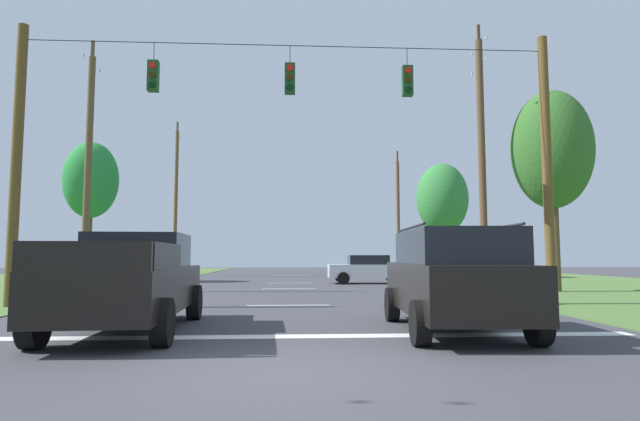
{
  "coord_description": "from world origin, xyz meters",
  "views": [
    {
      "loc": [
        0.08,
        -6.73,
        1.48
      ],
      "look_at": [
        0.96,
        8.97,
        2.87
      ],
      "focal_mm": 28.89,
      "sensor_mm": 36.0,
      "label": 1
    }
  ],
  "objects_px": {
    "overhead_signal_span": "(289,153)",
    "tree_roadside_left": "(442,199)",
    "utility_pole_far_right": "(398,215)",
    "tree_roadside_far_right": "(552,150)",
    "suv_black": "(453,277)",
    "tree_roadside_right": "(91,180)",
    "utility_pole_mid_right": "(482,157)",
    "utility_pole_mid_left": "(88,168)",
    "distant_car_crossing_white": "(368,269)",
    "pickup_truck": "(132,282)",
    "utility_pole_far_left": "(176,200)"
  },
  "relations": [
    {
      "from": "overhead_signal_span",
      "to": "tree_roadside_left",
      "type": "xyz_separation_m",
      "value": [
        10.47,
        19.29,
        0.82
      ]
    },
    {
      "from": "utility_pole_far_right",
      "to": "tree_roadside_far_right",
      "type": "height_order",
      "value": "utility_pole_far_right"
    },
    {
      "from": "tree_roadside_far_right",
      "to": "suv_black",
      "type": "bearing_deg",
      "value": -125.91
    },
    {
      "from": "overhead_signal_span",
      "to": "tree_roadside_right",
      "type": "height_order",
      "value": "overhead_signal_span"
    },
    {
      "from": "utility_pole_mid_right",
      "to": "utility_pole_mid_left",
      "type": "height_order",
      "value": "utility_pole_mid_right"
    },
    {
      "from": "utility_pole_mid_right",
      "to": "tree_roadside_far_right",
      "type": "xyz_separation_m",
      "value": [
        2.91,
        -0.22,
        0.27
      ]
    },
    {
      "from": "distant_car_crossing_white",
      "to": "utility_pole_mid_right",
      "type": "distance_m",
      "value": 9.2
    },
    {
      "from": "utility_pole_mid_left",
      "to": "tree_roadside_left",
      "type": "height_order",
      "value": "utility_pole_mid_left"
    },
    {
      "from": "tree_roadside_right",
      "to": "tree_roadside_far_right",
      "type": "bearing_deg",
      "value": -23.45
    },
    {
      "from": "suv_black",
      "to": "utility_pole_mid_left",
      "type": "bearing_deg",
      "value": 134.7
    },
    {
      "from": "pickup_truck",
      "to": "tree_roadside_left",
      "type": "xyz_separation_m",
      "value": [
        13.56,
        24.17,
        4.44
      ]
    },
    {
      "from": "utility_pole_mid_right",
      "to": "utility_pole_far_left",
      "type": "distance_m",
      "value": 23.39
    },
    {
      "from": "tree_roadside_left",
      "to": "tree_roadside_right",
      "type": "bearing_deg",
      "value": -169.23
    },
    {
      "from": "utility_pole_mid_right",
      "to": "utility_pole_far_right",
      "type": "relative_size",
      "value": 1.2
    },
    {
      "from": "pickup_truck",
      "to": "distant_car_crossing_white",
      "type": "height_order",
      "value": "pickup_truck"
    },
    {
      "from": "overhead_signal_span",
      "to": "tree_roadside_right",
      "type": "relative_size",
      "value": 2.0
    },
    {
      "from": "utility_pole_mid_right",
      "to": "tree_roadside_left",
      "type": "xyz_separation_m",
      "value": [
        2.4,
        13.79,
        -0.23
      ]
    },
    {
      "from": "suv_black",
      "to": "utility_pole_mid_right",
      "type": "bearing_deg",
      "value": 66.2
    },
    {
      "from": "utility_pole_far_left",
      "to": "utility_pole_mid_left",
      "type": "bearing_deg",
      "value": -90.65
    },
    {
      "from": "pickup_truck",
      "to": "tree_roadside_far_right",
      "type": "bearing_deg",
      "value": 35.81
    },
    {
      "from": "pickup_truck",
      "to": "utility_pole_mid_right",
      "type": "distance_m",
      "value": 15.94
    },
    {
      "from": "pickup_truck",
      "to": "tree_roadside_left",
      "type": "distance_m",
      "value": 28.06
    },
    {
      "from": "utility_pole_far_right",
      "to": "utility_pole_far_left",
      "type": "xyz_separation_m",
      "value": [
        -16.44,
        -0.7,
        0.96
      ]
    },
    {
      "from": "overhead_signal_span",
      "to": "tree_roadside_left",
      "type": "height_order",
      "value": "overhead_signal_span"
    },
    {
      "from": "pickup_truck",
      "to": "tree_roadside_right",
      "type": "height_order",
      "value": "tree_roadside_right"
    },
    {
      "from": "utility_pole_mid_right",
      "to": "tree_roadside_left",
      "type": "bearing_deg",
      "value": 80.14
    },
    {
      "from": "utility_pole_far_left",
      "to": "tree_roadside_left",
      "type": "height_order",
      "value": "utility_pole_far_left"
    },
    {
      "from": "utility_pole_mid_left",
      "to": "tree_roadside_far_right",
      "type": "bearing_deg",
      "value": -3.65
    },
    {
      "from": "tree_roadside_left",
      "to": "overhead_signal_span",
      "type": "bearing_deg",
      "value": -118.49
    },
    {
      "from": "utility_pole_mid_right",
      "to": "tree_roadside_far_right",
      "type": "height_order",
      "value": "utility_pole_mid_right"
    },
    {
      "from": "pickup_truck",
      "to": "utility_pole_far_right",
      "type": "relative_size",
      "value": 0.58
    },
    {
      "from": "suv_black",
      "to": "tree_roadside_far_right",
      "type": "xyz_separation_m",
      "value": [
        7.7,
        10.64,
        4.84
      ]
    },
    {
      "from": "distant_car_crossing_white",
      "to": "tree_roadside_left",
      "type": "height_order",
      "value": "tree_roadside_left"
    },
    {
      "from": "tree_roadside_right",
      "to": "utility_pole_mid_right",
      "type": "bearing_deg",
      "value": -25.94
    },
    {
      "from": "utility_pole_far_right",
      "to": "utility_pole_mid_right",
      "type": "bearing_deg",
      "value": -90.22
    },
    {
      "from": "overhead_signal_span",
      "to": "utility_pole_far_left",
      "type": "xyz_separation_m",
      "value": [
        -8.3,
        22.2,
        0.93
      ]
    },
    {
      "from": "pickup_truck",
      "to": "distant_car_crossing_white",
      "type": "distance_m",
      "value": 18.69
    },
    {
      "from": "utility_pole_far_right",
      "to": "overhead_signal_span",
      "type": "bearing_deg",
      "value": -109.56
    },
    {
      "from": "pickup_truck",
      "to": "tree_roadside_right",
      "type": "bearing_deg",
      "value": 113.18
    },
    {
      "from": "pickup_truck",
      "to": "utility_pole_far_left",
      "type": "xyz_separation_m",
      "value": [
        -5.21,
        27.08,
        4.55
      ]
    },
    {
      "from": "utility_pole_far_right",
      "to": "utility_pole_far_left",
      "type": "relative_size",
      "value": 0.84
    },
    {
      "from": "suv_black",
      "to": "utility_pole_far_right",
      "type": "xyz_separation_m",
      "value": [
        4.86,
        28.27,
        3.5
      ]
    },
    {
      "from": "suv_black",
      "to": "tree_roadside_far_right",
      "type": "relative_size",
      "value": 0.58
    },
    {
      "from": "pickup_truck",
      "to": "utility_pole_far_right",
      "type": "xyz_separation_m",
      "value": [
        11.22,
        27.78,
        3.59
      ]
    },
    {
      "from": "overhead_signal_span",
      "to": "suv_black",
      "type": "distance_m",
      "value": 7.21
    },
    {
      "from": "pickup_truck",
      "to": "utility_pole_far_left",
      "type": "relative_size",
      "value": 0.49
    },
    {
      "from": "utility_pole_mid_left",
      "to": "tree_roadside_right",
      "type": "distance_m",
      "value": 9.16
    },
    {
      "from": "utility_pole_mid_left",
      "to": "distant_car_crossing_white",
      "type": "bearing_deg",
      "value": 24.51
    },
    {
      "from": "utility_pole_far_left",
      "to": "tree_roadside_right",
      "type": "distance_m",
      "value": 7.86
    },
    {
      "from": "pickup_truck",
      "to": "utility_pole_far_right",
      "type": "bearing_deg",
      "value": 68.0
    }
  ]
}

